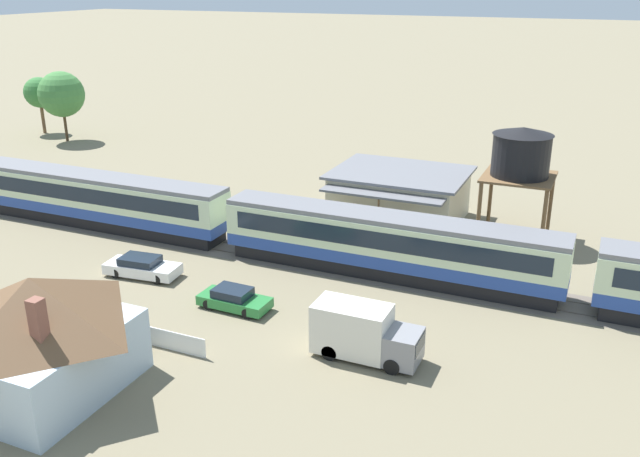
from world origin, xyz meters
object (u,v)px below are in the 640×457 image
object	(u,v)px
parked_car_white	(142,267)
passenger_train	(392,243)
cottage_brown_roof	(37,333)
delivery_truck_grey	(363,333)
water_tower	(521,154)
yard_tree_2	(61,94)
station_building	(399,195)
yard_tree_0	(39,93)
parked_car_green_2	(234,299)

from	to	relation	value
parked_car_white	passenger_train	bearing A→B (deg)	17.65
cottage_brown_roof	delivery_truck_grey	size ratio (longest dim) A/B	1.46
water_tower	yard_tree_2	bearing A→B (deg)	167.99
station_building	yard_tree_0	world-z (taller)	yard_tree_0
water_tower	delivery_truck_grey	distance (m)	20.77
water_tower	passenger_train	bearing A→B (deg)	-121.11
station_building	delivery_truck_grey	xyz separation A→B (m)	(4.49, -20.34, -0.59)
water_tower	parked_car_white	xyz separation A→B (m)	(-20.31, -16.17, -5.55)
station_building	parked_car_white	size ratio (longest dim) A/B	2.07
parked_car_white	delivery_truck_grey	world-z (taller)	delivery_truck_grey
parked_car_white	yard_tree_2	size ratio (longest dim) A/B	0.62
delivery_truck_grey	station_building	bearing A→B (deg)	102.45
station_building	delivery_truck_grey	distance (m)	20.84
station_building	parked_car_green_2	world-z (taller)	station_building
station_building	parked_car_green_2	xyz separation A→B (m)	(-3.97, -18.34, -1.36)
cottage_brown_roof	yard_tree_0	world-z (taller)	yard_tree_0
parked_car_green_2	yard_tree_0	size ratio (longest dim) A/B	0.62
cottage_brown_roof	yard_tree_0	bearing A→B (deg)	134.53
station_building	water_tower	xyz separation A→B (m)	(8.77, -0.60, 4.23)
station_building	cottage_brown_roof	size ratio (longest dim) A/B	1.29
yard_tree_2	passenger_train	bearing A→B (deg)	-24.58
parked_car_green_2	delivery_truck_grey	bearing A→B (deg)	-11.81
delivery_truck_grey	yard_tree_0	bearing A→B (deg)	148.12
parked_car_white	parked_car_green_2	size ratio (longest dim) A/B	1.17
water_tower	cottage_brown_roof	world-z (taller)	water_tower
yard_tree_2	water_tower	bearing A→B (deg)	-12.01
parked_car_green_2	yard_tree_2	world-z (taller)	yard_tree_2
water_tower	parked_car_green_2	size ratio (longest dim) A/B	1.94
station_building	passenger_train	bearing A→B (deg)	-75.12
water_tower	yard_tree_0	xyz separation A→B (m)	(-57.24, 13.20, -1.33)
parked_car_white	cottage_brown_roof	bearing A→B (deg)	-78.53
cottage_brown_roof	passenger_train	bearing A→B (deg)	59.89
water_tower	parked_car_white	distance (m)	26.55
passenger_train	yard_tree_2	world-z (taller)	yard_tree_2
cottage_brown_roof	water_tower	bearing A→B (deg)	59.53
delivery_truck_grey	yard_tree_2	size ratio (longest dim) A/B	0.68
parked_car_white	yard_tree_0	distance (m)	47.37
passenger_train	delivery_truck_grey	world-z (taller)	passenger_train
water_tower	yard_tree_2	world-z (taller)	water_tower
cottage_brown_roof	delivery_truck_grey	world-z (taller)	cottage_brown_roof
yard_tree_0	yard_tree_2	bearing A→B (deg)	-21.64
yard_tree_0	yard_tree_2	xyz separation A→B (m)	(5.55, -2.20, 0.49)
passenger_train	water_tower	size ratio (longest dim) A/B	14.00
passenger_train	water_tower	world-z (taller)	water_tower
water_tower	parked_car_white	world-z (taller)	water_tower
yard_tree_0	yard_tree_2	world-z (taller)	yard_tree_2
water_tower	parked_car_white	bearing A→B (deg)	-141.49
station_building	yard_tree_0	distance (m)	50.17
water_tower	parked_car_green_2	distance (m)	22.54
cottage_brown_roof	delivery_truck_grey	distance (m)	14.96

